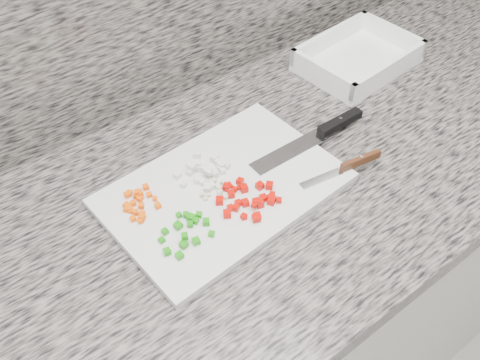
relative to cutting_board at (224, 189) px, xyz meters
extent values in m
cube|color=beige|center=(-0.04, -0.01, -0.48)|extent=(3.92, 0.62, 0.86)
cube|color=#69645D|center=(-0.04, -0.01, -0.03)|extent=(3.96, 0.64, 0.04)
cube|color=silver|center=(0.00, 0.00, 0.00)|extent=(0.41, 0.29, 0.01)
cube|color=#F55705|center=(-0.11, 0.04, 0.01)|extent=(0.01, 0.01, 0.01)
cube|color=#F55705|center=(-0.12, 0.07, 0.01)|extent=(0.01, 0.01, 0.01)
cube|color=#F55705|center=(-0.13, 0.06, 0.02)|extent=(0.01, 0.01, 0.01)
cube|color=#F55705|center=(-0.15, 0.04, 0.01)|extent=(0.01, 0.01, 0.01)
cube|color=#F55705|center=(-0.16, 0.05, 0.01)|extent=(0.01, 0.01, 0.01)
cube|color=#F55705|center=(-0.13, 0.07, 0.02)|extent=(0.01, 0.01, 0.01)
cube|color=#F55705|center=(-0.14, 0.08, 0.01)|extent=(0.01, 0.01, 0.01)
cube|color=#F55705|center=(-0.11, 0.08, 0.01)|extent=(0.01, 0.01, 0.01)
cube|color=#F55705|center=(-0.14, 0.08, 0.01)|extent=(0.01, 0.01, 0.01)
cube|color=#F55705|center=(-0.15, 0.02, 0.01)|extent=(0.01, 0.01, 0.01)
cube|color=#F55705|center=(-0.14, 0.06, 0.01)|extent=(0.01, 0.01, 0.01)
cube|color=#F55705|center=(-0.15, 0.06, 0.01)|extent=(0.01, 0.01, 0.01)
cube|color=#F55705|center=(-0.13, 0.07, 0.01)|extent=(0.01, 0.01, 0.01)
cube|color=#F55705|center=(-0.14, 0.03, 0.01)|extent=(0.01, 0.01, 0.01)
cube|color=#F55705|center=(-0.13, 0.06, 0.01)|extent=(0.01, 0.01, 0.01)
cube|color=#F55705|center=(-0.16, 0.05, 0.01)|extent=(0.01, 0.01, 0.01)
cube|color=#F55705|center=(-0.15, 0.02, 0.01)|extent=(0.01, 0.01, 0.01)
cube|color=#F55705|center=(-0.16, 0.03, 0.01)|extent=(0.01, 0.01, 0.01)
cube|color=#F55705|center=(-0.11, 0.03, 0.01)|extent=(0.01, 0.01, 0.01)
cube|color=#F55705|center=(-0.14, 0.04, 0.01)|extent=(0.01, 0.01, 0.01)
cube|color=#F55705|center=(-0.11, 0.06, 0.01)|extent=(0.01, 0.01, 0.01)
cube|color=#F55705|center=(-0.14, 0.08, 0.01)|extent=(0.01, 0.01, 0.01)
cube|color=#F55705|center=(-0.15, 0.05, 0.01)|extent=(0.01, 0.01, 0.01)
cube|color=silver|center=(0.02, 0.05, 0.01)|extent=(0.01, 0.01, 0.01)
cube|color=silver|center=(0.03, 0.04, 0.01)|extent=(0.02, 0.02, 0.01)
cube|color=silver|center=(-0.01, 0.03, 0.02)|extent=(0.01, 0.01, 0.01)
cube|color=silver|center=(-0.05, 0.04, 0.01)|extent=(0.01, 0.01, 0.01)
cube|color=silver|center=(0.03, 0.06, 0.01)|extent=(0.02, 0.02, 0.01)
cube|color=silver|center=(0.02, 0.04, 0.01)|extent=(0.02, 0.02, 0.01)
cube|color=silver|center=(-0.03, 0.01, 0.01)|extent=(0.02, 0.02, 0.01)
cube|color=silver|center=(-0.01, 0.04, 0.02)|extent=(0.01, 0.01, 0.01)
cube|color=silver|center=(-0.02, 0.01, 0.01)|extent=(0.01, 0.01, 0.01)
cube|color=silver|center=(-0.01, 0.06, 0.02)|extent=(0.01, 0.01, 0.01)
cube|color=silver|center=(0.00, 0.03, 0.01)|extent=(0.02, 0.02, 0.01)
cube|color=silver|center=(-0.02, 0.06, 0.02)|extent=(0.01, 0.01, 0.01)
cube|color=silver|center=(0.00, 0.04, 0.01)|extent=(0.01, 0.01, 0.01)
cube|color=silver|center=(0.02, 0.04, 0.01)|extent=(0.01, 0.01, 0.01)
cube|color=silver|center=(-0.02, 0.07, 0.01)|extent=(0.01, 0.01, 0.01)
cube|color=silver|center=(-0.05, 0.07, 0.01)|extent=(0.01, 0.01, 0.01)
cube|color=silver|center=(-0.03, 0.04, 0.01)|extent=(0.01, 0.01, 0.01)
cube|color=silver|center=(0.03, 0.03, 0.01)|extent=(0.01, 0.01, 0.01)
cube|color=silver|center=(-0.01, 0.06, 0.01)|extent=(0.02, 0.02, 0.01)
cube|color=silver|center=(-0.03, 0.06, 0.01)|extent=(0.01, 0.01, 0.01)
cube|color=silver|center=(0.01, 0.09, 0.01)|extent=(0.02, 0.02, 0.01)
cube|color=silver|center=(-0.03, 0.03, 0.01)|extent=(0.01, 0.01, 0.01)
cube|color=silver|center=(0.02, 0.03, 0.01)|extent=(0.01, 0.01, 0.01)
cube|color=#1A860C|center=(-0.08, -0.07, 0.01)|extent=(0.01, 0.01, 0.01)
cube|color=#1A860C|center=(-0.08, -0.04, 0.01)|extent=(0.01, 0.01, 0.01)
cube|color=#1A860C|center=(-0.09, -0.03, 0.01)|extent=(0.02, 0.02, 0.01)
cube|color=#1A860C|center=(-0.14, -0.08, 0.01)|extent=(0.01, 0.01, 0.01)
cube|color=#1A860C|center=(-0.12, -0.07, 0.01)|extent=(0.01, 0.01, 0.01)
cube|color=#1A860C|center=(-0.11, -0.03, 0.01)|extent=(0.01, 0.01, 0.01)
cube|color=#1A860C|center=(-0.07, -0.05, 0.01)|extent=(0.01, 0.01, 0.01)
cube|color=#1A860C|center=(-0.15, -0.04, 0.01)|extent=(0.01, 0.01, 0.01)
cube|color=#1A860C|center=(-0.11, -0.07, 0.01)|extent=(0.01, 0.01, 0.01)
cube|color=#1A860C|center=(-0.09, -0.02, 0.01)|extent=(0.01, 0.01, 0.01)
cube|color=#1A860C|center=(-0.09, -0.04, 0.01)|extent=(0.01, 0.01, 0.01)
cube|color=#1A860C|center=(-0.13, -0.07, 0.01)|extent=(0.01, 0.01, 0.01)
cube|color=#1A860C|center=(-0.13, -0.03, 0.01)|extent=(0.01, 0.01, 0.01)
cube|color=#1A860C|center=(-0.09, -0.02, 0.01)|extent=(0.01, 0.01, 0.01)
cube|color=#1A860C|center=(-0.11, -0.03, 0.01)|extent=(0.01, 0.01, 0.01)
cube|color=#1A860C|center=(-0.15, -0.06, 0.01)|extent=(0.01, 0.01, 0.01)
cube|color=#1A860C|center=(-0.07, -0.03, 0.01)|extent=(0.01, 0.01, 0.01)
cube|color=#1A860C|center=(-0.12, -0.06, 0.02)|extent=(0.01, 0.01, 0.01)
cube|color=#1A860C|center=(-0.10, -0.01, 0.01)|extent=(0.01, 0.01, 0.01)
cube|color=#1A860C|center=(-0.15, -0.06, 0.01)|extent=(0.01, 0.01, 0.01)
cube|color=#C70A02|center=(0.06, -0.05, 0.01)|extent=(0.02, 0.02, 0.01)
cube|color=#C70A02|center=(0.00, -0.01, 0.01)|extent=(0.01, 0.01, 0.01)
cube|color=#C70A02|center=(-0.03, -0.03, 0.01)|extent=(0.02, 0.02, 0.01)
cube|color=#C70A02|center=(-0.01, -0.05, 0.01)|extent=(0.01, 0.01, 0.01)
cube|color=#C70A02|center=(0.00, -0.09, 0.01)|extent=(0.02, 0.02, 0.01)
cube|color=#C70A02|center=(0.05, -0.07, 0.01)|extent=(0.01, 0.01, 0.01)
cube|color=#C70A02|center=(0.00, -0.06, 0.01)|extent=(0.01, 0.01, 0.01)
cube|color=#C70A02|center=(0.00, -0.03, 0.01)|extent=(0.02, 0.02, 0.01)
cube|color=#C70A02|center=(0.05, -0.04, 0.01)|extent=(0.01, 0.01, 0.01)
cube|color=#C70A02|center=(0.03, -0.01, 0.01)|extent=(0.01, 0.01, 0.01)
cube|color=#C70A02|center=(0.01, -0.02, 0.01)|extent=(0.01, 0.01, 0.01)
cube|color=#C70A02|center=(-0.02, -0.08, 0.01)|extent=(0.01, 0.01, 0.01)
cube|color=#C70A02|center=(0.04, -0.08, 0.01)|extent=(0.02, 0.02, 0.01)
cube|color=#C70A02|center=(0.00, -0.01, 0.01)|extent=(0.02, 0.02, 0.01)
cube|color=#C70A02|center=(0.04, -0.07, 0.01)|extent=(0.01, 0.01, 0.01)
cube|color=#C70A02|center=(0.01, -0.07, 0.02)|extent=(0.01, 0.01, 0.01)
cube|color=#C70A02|center=(0.00, -0.09, 0.01)|extent=(0.02, 0.02, 0.01)
cube|color=#C70A02|center=(0.02, -0.02, 0.01)|extent=(0.01, 0.01, 0.01)
cube|color=#C70A02|center=(0.02, -0.07, 0.01)|extent=(0.01, 0.01, 0.01)
cube|color=#C70A02|center=(-0.02, -0.08, 0.01)|extent=(0.01, 0.01, 0.01)
cube|color=#C70A02|center=(0.03, -0.07, 0.01)|extent=(0.01, 0.01, 0.01)
cube|color=#C70A02|center=(0.05, -0.08, 0.01)|extent=(0.01, 0.01, 0.01)
cube|color=#C70A02|center=(-0.02, -0.05, 0.01)|extent=(0.01, 0.01, 0.01)
cube|color=#C70A02|center=(0.02, -0.03, 0.01)|extent=(0.02, 0.02, 0.01)
cube|color=#C70A02|center=(-0.02, -0.05, 0.01)|extent=(0.01, 0.01, 0.01)
cube|color=#C70A02|center=(-0.03, -0.06, 0.01)|extent=(0.02, 0.02, 0.01)
cube|color=#C70A02|center=(0.01, -0.07, 0.02)|extent=(0.01, 0.01, 0.01)
cube|color=beige|center=(-0.01, -0.01, 0.01)|extent=(0.01, 0.01, 0.01)
cube|color=beige|center=(-0.01, 0.02, 0.01)|extent=(0.01, 0.01, 0.01)
cube|color=beige|center=(-0.01, 0.00, 0.01)|extent=(0.01, 0.01, 0.01)
cube|color=beige|center=(-0.03, 0.02, 0.01)|extent=(0.01, 0.01, 0.01)
cube|color=beige|center=(-0.04, 0.00, 0.01)|extent=(0.01, 0.01, 0.01)
cube|color=beige|center=(-0.01, 0.02, 0.01)|extent=(0.01, 0.01, 0.01)
cube|color=beige|center=(-0.04, -0.01, 0.01)|extent=(0.01, 0.01, 0.00)
cube|color=beige|center=(-0.03, -0.02, 0.01)|extent=(0.01, 0.01, 0.00)
cube|color=beige|center=(-0.02, -0.01, 0.01)|extent=(0.01, 0.01, 0.00)
cube|color=beige|center=(-0.01, -0.02, 0.01)|extent=(0.01, 0.01, 0.01)
cube|color=beige|center=(-0.02, -0.02, 0.01)|extent=(0.01, 0.01, 0.00)
cube|color=beige|center=(0.00, -0.01, 0.01)|extent=(0.01, 0.01, 0.01)
cube|color=beige|center=(-0.03, 0.01, 0.01)|extent=(0.01, 0.01, 0.01)
cube|color=beige|center=(-0.02, 0.02, 0.01)|extent=(0.01, 0.01, 0.00)
cube|color=beige|center=(-0.03, 0.00, 0.01)|extent=(0.01, 0.01, 0.00)
cube|color=beige|center=(0.00, 0.01, 0.01)|extent=(0.01, 0.01, 0.01)
cube|color=silver|center=(0.14, 0.00, 0.01)|extent=(0.16, 0.04, 0.00)
cube|color=black|center=(0.27, -0.01, 0.01)|extent=(0.10, 0.02, 0.02)
cylinder|color=silver|center=(0.27, -0.01, 0.02)|extent=(0.01, 0.01, 0.00)
cube|color=silver|center=(0.14, -0.09, 0.01)|extent=(0.08, 0.03, 0.00)
cube|color=#482312|center=(0.23, -0.10, 0.01)|extent=(0.08, 0.02, 0.02)
cylinder|color=silver|center=(0.23, -0.10, 0.02)|extent=(0.01, 0.01, 0.00)
cube|color=white|center=(0.46, 0.13, 0.00)|extent=(0.26, 0.20, 0.01)
cube|color=white|center=(0.45, 0.21, 0.03)|extent=(0.25, 0.03, 0.04)
cube|color=white|center=(0.47, 0.04, 0.03)|extent=(0.25, 0.03, 0.04)
cube|color=white|center=(0.58, 0.14, 0.03)|extent=(0.03, 0.18, 0.04)
cube|color=white|center=(0.34, 0.12, 0.03)|extent=(0.03, 0.18, 0.04)
camera|label=1|loc=(-0.36, -0.51, 0.68)|focal=40.00mm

